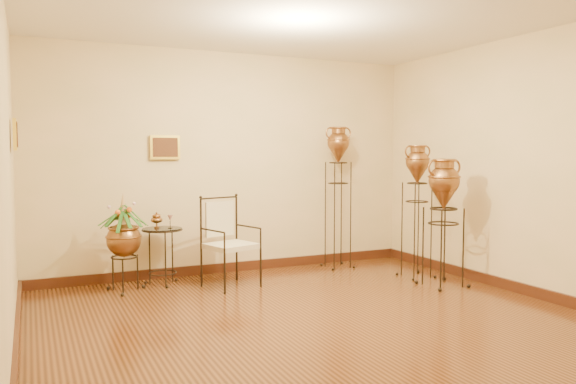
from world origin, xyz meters
name	(u,v)px	position (x,y,z in m)	size (l,w,h in m)	color
ground	(324,325)	(0.00, 0.00, 0.00)	(5.00, 5.00, 0.00)	brown
room_shell	(324,130)	(-0.01, 0.01, 1.73)	(5.02, 5.02, 2.81)	beige
amphora_tall	(338,195)	(1.38, 2.15, 0.97)	(0.46, 0.46, 1.90)	black
amphora_mid	(417,210)	(1.97, 1.24, 0.83)	(0.42, 0.42, 1.65)	black
amphora_short	(443,222)	(1.95, 0.72, 0.74)	(0.58, 0.58, 1.49)	black
planter_urn	(124,235)	(-1.42, 1.99, 0.63)	(0.79, 0.79, 1.12)	black
armchair	(231,242)	(-0.28, 1.70, 0.52)	(0.71, 0.68, 1.03)	black
side_table	(162,255)	(-0.97, 2.15, 0.34)	(0.54, 0.54, 0.83)	black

